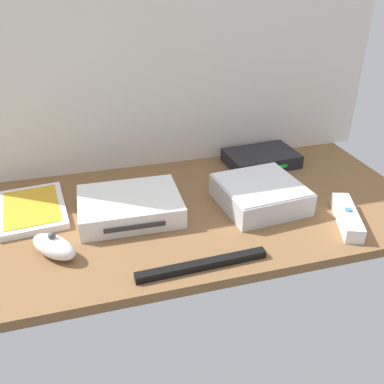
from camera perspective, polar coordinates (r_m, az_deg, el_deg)
ground_plane at (r=92.68cm, az=0.00°, el=-2.70°), size 100.00×48.00×2.00cm
back_wall at (r=103.73cm, az=-3.95°, el=20.31°), size 110.00×1.20×64.00cm
game_console at (r=89.61cm, az=-8.38°, el=-1.87°), size 21.43×16.95×4.40cm
mini_computer at (r=93.38cm, az=9.16°, el=-0.25°), size 18.43×18.43×5.30cm
game_case at (r=96.61cm, az=-20.81°, el=-2.17°), size 15.36×20.22×1.56cm
network_router at (r=112.40cm, az=9.31°, el=4.51°), size 18.73×13.21×3.40cm
remote_wand at (r=91.94cm, az=20.17°, el=-3.17°), size 8.68×15.10×3.40cm
remote_nunchuk at (r=81.14cm, az=-18.14°, el=-7.00°), size 9.99×10.36×5.10cm
sensor_bar at (r=75.20cm, az=1.39°, el=-9.80°), size 24.05×2.65×1.40cm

